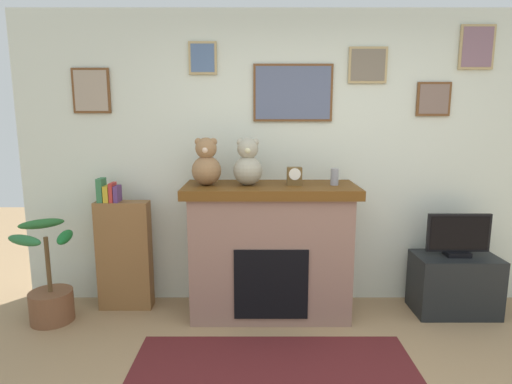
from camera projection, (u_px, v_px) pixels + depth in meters
The scene contains 11 objects.
back_wall at pixel (311, 160), 3.86m from camera, with size 5.20×0.15×2.60m.
fireplace at pixel (272, 249), 3.64m from camera, with size 1.44×0.64×1.13m.
bookshelf at pixel (126, 252), 3.75m from camera, with size 0.46×0.16×1.17m.
potted_plant at pixel (53, 290), 3.54m from camera, with size 0.52×0.60×0.84m.
tv_stand at pixel (457, 284), 3.68m from camera, with size 0.69×0.40×0.52m, color black.
television at pixel (461, 236), 3.60m from camera, with size 0.54×0.14×0.37m.
area_rug at pixel (276, 377), 2.79m from camera, with size 1.96×1.05×0.01m, color #551B1D.
candle_jar at pixel (337, 177), 3.51m from camera, with size 0.07×0.07×0.14m, color gray.
mantel_clock at pixel (296, 176), 3.51m from camera, with size 0.12×0.09×0.15m.
teddy_bear_tan at pixel (208, 164), 3.50m from camera, with size 0.24×0.24×0.39m.
teddy_bear_grey at pixel (250, 164), 3.50m from camera, with size 0.24×0.24×0.39m.
Camera 1 is at (-0.48, -1.85, 1.70)m, focal length 29.81 mm.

